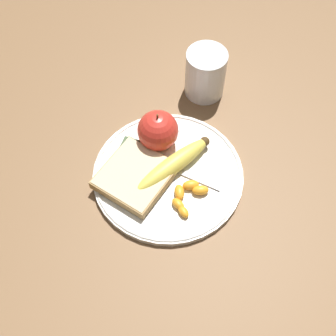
% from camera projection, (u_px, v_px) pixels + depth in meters
% --- Properties ---
extents(ground_plane, '(3.00, 3.00, 0.00)m').
position_uv_depth(ground_plane, '(168.00, 177.00, 0.88)').
color(ground_plane, brown).
extents(plate, '(0.28, 0.28, 0.01)m').
position_uv_depth(plate, '(168.00, 175.00, 0.87)').
color(plate, silver).
rests_on(plate, ground_plane).
extents(juice_glass, '(0.08, 0.08, 0.10)m').
position_uv_depth(juice_glass, '(203.00, 74.00, 0.95)').
color(juice_glass, silver).
rests_on(juice_glass, ground_plane).
extents(apple, '(0.08, 0.08, 0.09)m').
position_uv_depth(apple, '(158.00, 131.00, 0.87)').
color(apple, red).
rests_on(apple, plate).
extents(banana, '(0.17, 0.11, 0.03)m').
position_uv_depth(banana, '(174.00, 164.00, 0.86)').
color(banana, '#E0CC4C').
rests_on(banana, plate).
extents(bread_slice, '(0.15, 0.14, 0.02)m').
position_uv_depth(bread_slice, '(135.00, 176.00, 0.85)').
color(bread_slice, '#AB8751').
rests_on(bread_slice, plate).
extents(fork, '(0.04, 0.16, 0.00)m').
position_uv_depth(fork, '(173.00, 169.00, 0.87)').
color(fork, '#B2B2B7').
rests_on(fork, plate).
extents(jam_packet, '(0.04, 0.03, 0.02)m').
position_uv_depth(jam_packet, '(129.00, 149.00, 0.88)').
color(jam_packet, silver).
rests_on(jam_packet, plate).
extents(orange_segment_0, '(0.03, 0.04, 0.02)m').
position_uv_depth(orange_segment_0, '(191.00, 185.00, 0.85)').
color(orange_segment_0, orange).
rests_on(orange_segment_0, plate).
extents(orange_segment_1, '(0.03, 0.03, 0.02)m').
position_uv_depth(orange_segment_1, '(201.00, 190.00, 0.84)').
color(orange_segment_1, orange).
rests_on(orange_segment_1, plate).
extents(orange_segment_2, '(0.03, 0.03, 0.02)m').
position_uv_depth(orange_segment_2, '(179.00, 192.00, 0.84)').
color(orange_segment_2, orange).
rests_on(orange_segment_2, plate).
extents(orange_segment_3, '(0.03, 0.03, 0.01)m').
position_uv_depth(orange_segment_3, '(183.00, 212.00, 0.82)').
color(orange_segment_3, orange).
rests_on(orange_segment_3, plate).
extents(orange_segment_4, '(0.03, 0.03, 0.02)m').
position_uv_depth(orange_segment_4, '(178.00, 204.00, 0.83)').
color(orange_segment_4, orange).
rests_on(orange_segment_4, plate).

